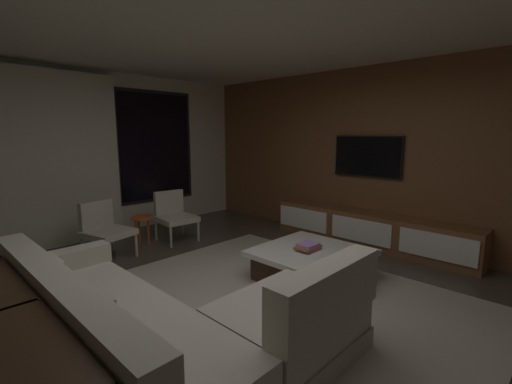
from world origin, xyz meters
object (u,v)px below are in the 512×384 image
(sectional_couch, at_px, (162,329))
(mounted_tv, at_px, (367,156))
(coffee_table, at_px, (311,264))
(book_stack_on_coffee_table, at_px, (308,247))
(accent_chair_near_window, at_px, (174,213))
(media_console, at_px, (370,230))
(side_stool, at_px, (141,222))
(console_table_behind_couch, at_px, (5,364))
(accent_chair_by_curtain, at_px, (104,227))

(sectional_couch, xyz_separation_m, mounted_tv, (3.82, 0.36, 1.06))
(coffee_table, xyz_separation_m, book_stack_on_coffee_table, (-0.01, 0.04, 0.21))
(accent_chair_near_window, bearing_deg, media_console, -52.96)
(mounted_tv, bearing_deg, side_stool, 137.83)
(side_stool, relative_size, console_table_behind_couch, 0.22)
(media_console, bearing_deg, sectional_couch, -177.42)
(side_stool, bearing_deg, media_console, -46.62)
(book_stack_on_coffee_table, height_order, accent_chair_near_window, accent_chair_near_window)
(sectional_couch, xyz_separation_m, coffee_table, (2.02, 0.10, -0.10))
(coffee_table, xyz_separation_m, side_stool, (-0.75, 2.57, 0.19))
(media_console, relative_size, console_table_behind_couch, 1.48)
(accent_chair_by_curtain, xyz_separation_m, mounted_tv, (3.15, -2.22, 0.92))
(sectional_couch, relative_size, book_stack_on_coffee_table, 8.44)
(media_console, distance_m, mounted_tv, 1.13)
(mounted_tv, bearing_deg, coffee_table, -171.73)
(accent_chair_near_window, distance_m, accent_chair_by_curtain, 1.12)
(book_stack_on_coffee_table, relative_size, accent_chair_by_curtain, 0.38)
(coffee_table, bearing_deg, accent_chair_near_window, 95.06)
(console_table_behind_couch, bearing_deg, coffee_table, -0.54)
(accent_chair_near_window, relative_size, console_table_behind_couch, 0.37)
(book_stack_on_coffee_table, bearing_deg, side_stool, 106.24)
(book_stack_on_coffee_table, height_order, accent_chair_by_curtain, accent_chair_by_curtain)
(accent_chair_by_curtain, relative_size, side_stool, 1.70)
(mounted_tv, bearing_deg, accent_chair_near_window, 132.04)
(accent_chair_by_curtain, bearing_deg, coffee_table, -61.61)
(media_console, bearing_deg, book_stack_on_coffee_table, -179.13)
(accent_chair_by_curtain, distance_m, media_console, 3.83)
(sectional_couch, relative_size, accent_chair_by_curtain, 3.21)
(coffee_table, height_order, book_stack_on_coffee_table, book_stack_on_coffee_table)
(coffee_table, height_order, side_stool, side_stool)
(sectional_couch, xyz_separation_m, media_console, (3.64, 0.16, -0.04))
(coffee_table, bearing_deg, media_console, 2.27)
(book_stack_on_coffee_table, distance_m, mounted_tv, 2.06)
(console_table_behind_couch, bearing_deg, sectional_couch, -7.96)
(sectional_couch, height_order, coffee_table, sectional_couch)
(sectional_couch, height_order, media_console, sectional_couch)
(media_console, height_order, mounted_tv, mounted_tv)
(media_console, bearing_deg, coffee_table, -177.73)
(side_stool, height_order, mounted_tv, mounted_tv)
(sectional_couch, bearing_deg, media_console, 2.58)
(accent_chair_by_curtain, bearing_deg, media_console, -39.24)
(sectional_couch, xyz_separation_m, side_stool, (1.27, 2.67, 0.08))
(coffee_table, relative_size, book_stack_on_coffee_table, 3.91)
(accent_chair_near_window, distance_m, console_table_behind_couch, 3.67)
(accent_chair_near_window, bearing_deg, console_table_behind_couch, -137.58)
(sectional_couch, height_order, book_stack_on_coffee_table, sectional_couch)
(sectional_couch, distance_m, mounted_tv, 3.98)
(accent_chair_near_window, xyz_separation_m, accent_chair_by_curtain, (-1.12, -0.02, 0.00))
(console_table_behind_couch, bearing_deg, side_stool, 49.36)
(accent_chair_near_window, height_order, accent_chair_by_curtain, same)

